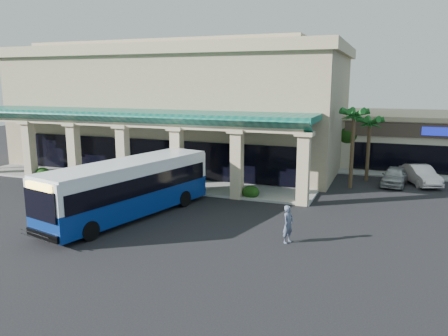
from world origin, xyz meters
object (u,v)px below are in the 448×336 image
at_px(car_silver, 395,176).
at_px(pedestrian, 288,224).
at_px(car_white, 420,175).
at_px(transit_bus, 129,189).

bearing_deg(car_silver, pedestrian, -100.53).
distance_m(pedestrian, car_white, 17.37).
xyz_separation_m(transit_bus, car_silver, (14.60, 14.19, -0.95)).
bearing_deg(car_silver, transit_bus, -128.04).
distance_m(transit_bus, car_silver, 20.38).
relative_size(transit_bus, pedestrian, 6.30).
height_order(pedestrian, car_silver, pedestrian).
distance_m(pedestrian, car_silver, 15.80).
distance_m(car_silver, car_white, 2.10).
xyz_separation_m(pedestrian, car_silver, (4.97, 15.00, -0.23)).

